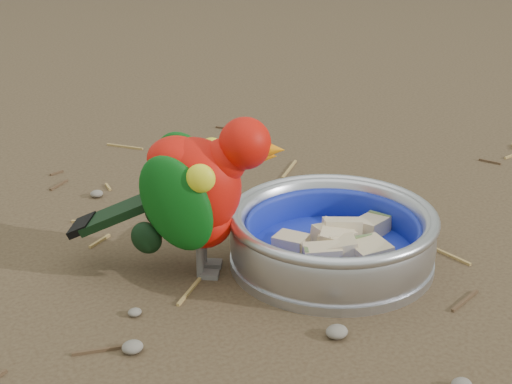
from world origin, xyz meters
TOP-DOWN VIEW (x-y plane):
  - ground at (0.00, 0.00)m, footprint 60.00×60.00m
  - food_bowl at (-0.04, -0.04)m, footprint 0.22×0.22m
  - bowl_wall at (-0.04, -0.04)m, footprint 0.22×0.22m
  - fruit_wedges at (-0.04, -0.04)m, footprint 0.13×0.13m
  - lory_parrot at (-0.17, 0.02)m, footprint 0.22×0.20m
  - ground_debris at (0.05, 0.01)m, footprint 0.90×0.80m

SIDE VIEW (x-z plane):
  - ground at x=0.00m, z-range 0.00..0.00m
  - ground_debris at x=0.05m, z-range 0.00..0.01m
  - food_bowl at x=-0.04m, z-range 0.00..0.02m
  - fruit_wedges at x=-0.04m, z-range 0.02..0.05m
  - bowl_wall at x=-0.04m, z-range 0.02..0.06m
  - lory_parrot at x=-0.17m, z-range 0.00..0.16m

